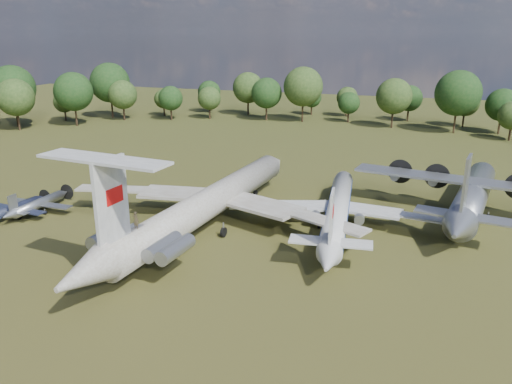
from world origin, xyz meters
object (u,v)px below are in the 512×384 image
(il62_airliner, at_px, (209,208))
(tu104_jet, at_px, (338,213))
(small_prop_west, at_px, (13,211))
(small_prop_northwest, at_px, (39,206))
(an12_transport, at_px, (472,200))
(person_on_il62, at_px, (136,220))

(il62_airliner, distance_m, tu104_jet, 16.92)
(il62_airliner, distance_m, small_prop_west, 28.00)
(tu104_jet, distance_m, small_prop_northwest, 42.33)
(an12_transport, relative_size, person_on_il62, 19.93)
(an12_transport, relative_size, small_prop_west, 2.85)
(person_on_il62, bearing_deg, small_prop_west, -9.70)
(an12_transport, xyz_separation_m, small_prop_west, (-60.51, -20.81, -1.50))
(il62_airliner, xyz_separation_m, small_prop_northwest, (-25.53, -2.60, -1.70))
(small_prop_northwest, distance_m, person_on_il62, 27.55)
(il62_airliner, distance_m, person_on_il62, 15.55)
(person_on_il62, bearing_deg, an12_transport, -127.80)
(tu104_jet, relative_size, small_prop_west, 2.96)
(il62_airliner, height_order, small_prop_west, il62_airliner)
(small_prop_northwest, bearing_deg, il62_airliner, 7.18)
(il62_airliner, bearing_deg, tu104_jet, 24.41)
(small_prop_west, relative_size, person_on_il62, 7.00)
(an12_transport, bearing_deg, person_on_il62, -128.49)
(tu104_jet, xyz_separation_m, small_prop_northwest, (-41.56, -7.98, -0.95))
(tu104_jet, xyz_separation_m, person_on_il62, (-17.57, -20.42, 4.39))
(tu104_jet, height_order, an12_transport, an12_transport)
(tu104_jet, bearing_deg, person_on_il62, -136.71)
(tu104_jet, xyz_separation_m, an12_transport, (17.06, 10.08, 0.52))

